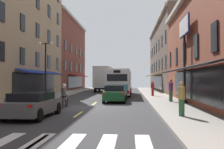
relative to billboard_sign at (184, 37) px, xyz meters
The scene contains 16 objects.
ground_plane 9.09m from the billboard_sign, 162.29° to the right, with size 34.80×80.00×0.10m, color #333335.
lane_centre_dashes 9.12m from the billboard_sign, 160.47° to the right, with size 0.14×73.90×0.01m.
crosswalk_near 15.07m from the billboard_sign, 119.92° to the right, with size 7.10×2.80×0.01m.
sidewalk_left 14.12m from the billboard_sign, behind, with size 3.00×80.00×0.14m, color gray.
sidewalk_right 5.74m from the billboard_sign, 117.07° to the right, with size 3.00×80.00×0.14m, color gray.
billboard_sign is the anchor object (origin of this frame).
transit_bus 13.46m from the billboard_sign, 114.49° to the left, with size 2.79×12.11×3.11m.
box_truck 23.06m from the billboard_sign, 111.67° to the left, with size 2.62×7.69×3.96m.
sedan_near 7.46m from the billboard_sign, 156.22° to the left, with size 1.95×4.62×1.45m.
sedan_mid 12.42m from the billboard_sign, 142.18° to the right, with size 1.96×4.31×1.29m.
motorcycle_rider 10.14m from the billboard_sign, 164.98° to the right, with size 0.62×2.07×1.66m.
bicycle_mid 13.07m from the billboard_sign, 165.35° to the right, with size 1.69×0.52×0.91m.
pedestrian_mid 4.46m from the billboard_sign, 119.65° to the left, with size 0.36×0.36×1.82m.
pedestrian_far 8.35m from the billboard_sign, 102.95° to the right, with size 0.36×0.36×1.70m.
pedestrian_rear 9.80m from the billboard_sign, 100.93° to the left, with size 0.36×0.36×1.68m.
street_lamp_twin 12.57m from the billboard_sign, 165.06° to the left, with size 1.42×0.32×5.29m.
Camera 1 is at (2.90, -17.67, 1.94)m, focal length 41.08 mm.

